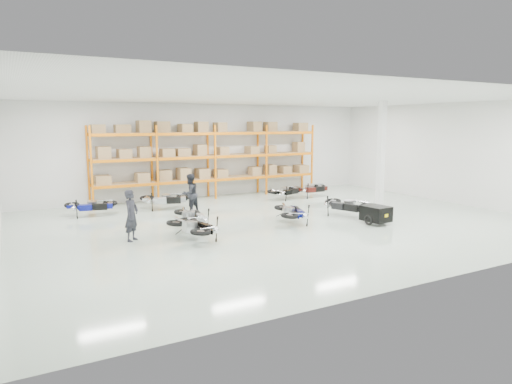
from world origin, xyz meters
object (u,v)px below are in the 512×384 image
moto_silver_left (191,213)px  person_back (190,194)px  moto_blue_centre (292,209)px  moto_black_far_left (194,223)px  moto_back_c (286,189)px  person_left (132,215)px  trailer (376,214)px  moto_back_b (165,196)px  moto_back_a (91,203)px  moto_back_d (310,186)px  moto_touring_right (347,202)px

moto_silver_left → person_back: size_ratio=1.09×
moto_blue_centre → moto_black_far_left: 4.00m
moto_back_c → person_left: bearing=102.4°
moto_blue_centre → trailer: bearing=172.1°
moto_blue_centre → moto_silver_left: (-3.43, 1.01, -0.00)m
person_back → moto_back_b: bearing=-90.9°
moto_back_a → person_back: bearing=-98.8°
moto_back_b → person_back: size_ratio=1.13×
moto_black_far_left → moto_back_b: size_ratio=1.00×
moto_black_far_left → moto_back_a: size_ratio=1.06×
moto_back_d → person_back: size_ratio=1.10×
moto_back_b → trailer: bearing=-118.6°
trailer → moto_silver_left: bearing=151.7°
trailer → moto_back_d: moto_back_d is taller
moto_silver_left → moto_back_d: bearing=-142.3°
person_left → person_back: size_ratio=0.99×
moto_black_far_left → moto_back_c: (6.66, 5.28, -0.06)m
moto_black_far_left → moto_silver_left: bearing=-117.1°
moto_back_b → moto_back_d: (7.25, -0.29, -0.02)m
moto_back_a → moto_back_c: (8.81, -0.27, -0.02)m
moto_silver_left → moto_back_d: (7.55, 3.63, 0.00)m
moto_blue_centre → moto_back_a: 7.84m
moto_touring_right → moto_back_b: 7.50m
moto_back_a → person_left: person_left is taller
moto_touring_right → moto_back_a: 9.96m
moto_blue_centre → person_back: person_back is taller
trailer → moto_back_c: size_ratio=0.97×
moto_silver_left → person_left: 2.31m
moto_blue_centre → moto_touring_right: size_ratio=0.95×
moto_back_b → moto_blue_centre: bearing=-127.8°
person_left → moto_blue_centre: bearing=-51.1°
moto_touring_right → moto_back_a: size_ratio=1.10×
moto_back_c → moto_back_d: size_ratio=0.92×
moto_blue_centre → moto_back_a: bearing=-16.7°
moto_silver_left → person_back: 2.68m
moto_back_a → person_left: 4.64m
moto_black_far_left → person_left: size_ratio=1.14×
moto_back_c → moto_black_far_left: bearing=113.3°
moto_back_b → moto_back_d: size_ratio=1.03×
moto_silver_left → moto_touring_right: moto_touring_right is taller
moto_touring_right → moto_back_a: moto_touring_right is taller
moto_back_b → person_back: person_back is taller
moto_silver_left → moto_back_a: size_ratio=1.03×
moto_black_far_left → moto_back_b: bearing=-107.7°
moto_touring_right → moto_back_c: bearing=71.0°
moto_touring_right → moto_back_d: bearing=53.8°
moto_black_far_left → moto_back_c: bearing=-150.8°
moto_back_b → person_left: (-2.49, -4.60, 0.24)m
moto_back_b → moto_silver_left: bearing=-164.6°
moto_back_a → moto_back_c: bearing=-78.9°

